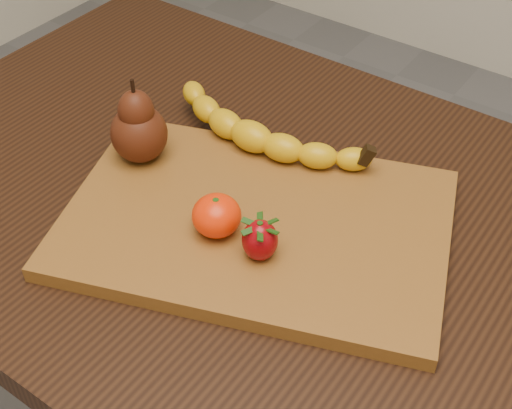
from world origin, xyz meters
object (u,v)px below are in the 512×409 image
Objects in this scene: pear at (137,120)px; table at (234,245)px; cutting_board at (256,223)px; mandarin at (217,216)px.

table is at bearing 13.85° from pear.
mandarin is at bearing -136.87° from cutting_board.
cutting_board is 0.06m from mandarin.
table is 2.22× the size of cutting_board.
table is at bearing 116.71° from mandarin.
table is 0.13m from cutting_board.
pear is 0.18m from mandarin.
cutting_board is (0.07, -0.04, 0.11)m from table.
mandarin is at bearing -63.29° from table.
table is at bearing 129.25° from cutting_board.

